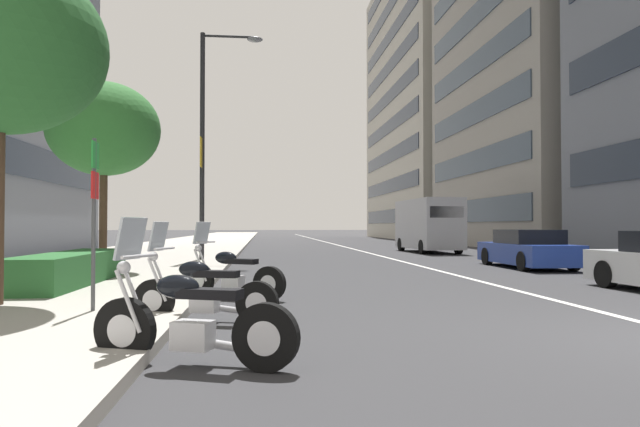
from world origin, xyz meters
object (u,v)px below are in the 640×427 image
delivery_van_ahead (428,224)px  motorcycle_by_sign_pole (231,276)px  street_lamp_with_banners (211,126)px  street_tree_mid_sidewalk (104,129)px  motorcycle_nearest_camera (189,322)px  parking_sign_by_curb (94,203)px  car_lead_in_lane (527,250)px  motorcycle_far_end_row (202,293)px

delivery_van_ahead → motorcycle_by_sign_pole: bearing=151.1°
street_lamp_with_banners → street_tree_mid_sidewalk: bearing=154.8°
motorcycle_by_sign_pole → street_lamp_with_banners: (10.67, 1.39, 4.76)m
motorcycle_nearest_camera → street_tree_mid_sidewalk: bearing=-50.2°
parking_sign_by_curb → street_tree_mid_sidewalk: 8.33m
street_tree_mid_sidewalk → street_lamp_with_banners: bearing=-25.2°
car_lead_in_lane → delivery_van_ahead: delivery_van_ahead is taller
parking_sign_by_curb → street_lamp_with_banners: (13.03, -0.50, 3.46)m
car_lead_in_lane → street_lamp_with_banners: bearing=73.2°
motorcycle_by_sign_pole → street_tree_mid_sidewalk: bearing=-24.9°
motorcycle_far_end_row → parking_sign_by_curb: 2.10m
parking_sign_by_curb → delivery_van_ahead: bearing=-28.5°
motorcycle_nearest_camera → car_lead_in_lane: 15.67m
motorcycle_nearest_camera → motorcycle_by_sign_pole: size_ratio=1.05×
motorcycle_nearest_camera → street_tree_mid_sidewalk: 11.86m
car_lead_in_lane → street_tree_mid_sidewalk: (-1.78, 13.31, 3.53)m
delivery_van_ahead → street_lamp_with_banners: street_lamp_with_banners is taller
motorcycle_nearest_camera → parking_sign_by_curb: bearing=-38.3°
motorcycle_by_sign_pole → street_lamp_with_banners: size_ratio=0.23×
motorcycle_nearest_camera → car_lead_in_lane: bearing=-107.3°
car_lead_in_lane → motorcycle_far_end_row: bearing=136.5°
street_lamp_with_banners → motorcycle_by_sign_pole: bearing=-172.6°
motorcycle_by_sign_pole → parking_sign_by_curb: bearing=80.8°
motorcycle_far_end_row → street_tree_mid_sidewalk: size_ratio=0.40×
motorcycle_nearest_camera → street_lamp_with_banners: (15.92, 1.27, 4.76)m
street_lamp_with_banners → street_tree_mid_sidewalk: 5.95m
motorcycle_nearest_camera → parking_sign_by_curb: (2.90, 1.76, 1.30)m
motorcycle_nearest_camera → car_lead_in_lane: (12.42, -9.56, 0.15)m
motorcycle_nearest_camera → street_tree_mid_sidewalk: (10.63, 3.75, 3.68)m
street_tree_mid_sidewalk → car_lead_in_lane: bearing=-82.4°
car_lead_in_lane → parking_sign_by_curb: parking_sign_by_curb is taller
motorcycle_far_end_row → motorcycle_by_sign_pole: motorcycle_by_sign_pole is taller
street_lamp_with_banners → parking_sign_by_curb: bearing=177.8°
motorcycle_by_sign_pole → delivery_van_ahead: delivery_van_ahead is taller
motorcycle_far_end_row → parking_sign_by_curb: bearing=6.2°
motorcycle_by_sign_pole → car_lead_in_lane: motorcycle_by_sign_pole is taller
motorcycle_far_end_row → delivery_van_ahead: delivery_van_ahead is taller
car_lead_in_lane → motorcycle_by_sign_pole: bearing=128.3°
car_lead_in_lane → street_lamp_with_banners: size_ratio=0.53×
motorcycle_by_sign_pole → parking_sign_by_curb: size_ratio=0.79×
motorcycle_far_end_row → delivery_van_ahead: (21.08, -9.66, 1.06)m
parking_sign_by_curb → street_tree_mid_sidewalk: (7.74, 1.99, 2.38)m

